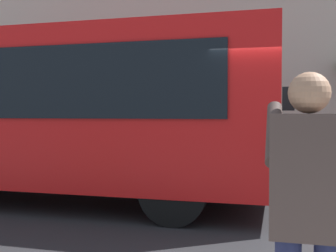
{
  "coord_description": "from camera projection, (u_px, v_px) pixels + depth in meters",
  "views": [
    {
      "loc": [
        0.33,
        6.72,
        1.63
      ],
      "look_at": [
        2.07,
        0.23,
        1.42
      ],
      "focal_mm": 44.37,
      "sensor_mm": 36.0,
      "label": 1
    }
  ],
  "objects": [
    {
      "name": "ground_plane",
      "position": [
        300.0,
        218.0,
        6.45
      ],
      "size": [
        60.0,
        60.0,
        0.0
      ],
      "primitive_type": "plane",
      "color": "#232326"
    },
    {
      "name": "red_bus",
      "position": [
        32.0,
        110.0,
        7.79
      ],
      "size": [
        9.05,
        2.54,
        3.08
      ],
      "color": "red",
      "rests_on": "ground_plane"
    },
    {
      "name": "pedestrian_photographer",
      "position": [
        309.0,
        205.0,
        2.21
      ],
      "size": [
        0.53,
        0.52,
        1.7
      ],
      "color": "#1E2347",
      "rests_on": "sidewalk_curb"
    }
  ]
}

